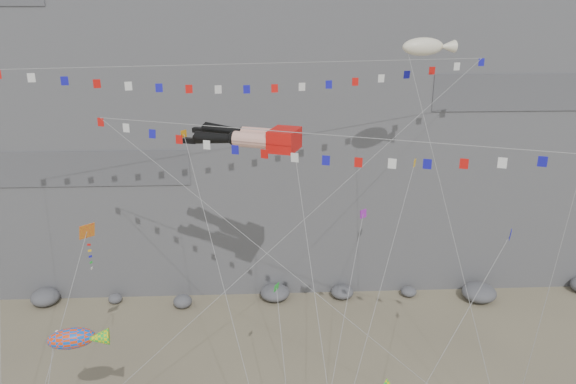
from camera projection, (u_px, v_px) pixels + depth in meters
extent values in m
cube|color=slate|center=(269.00, 1.00, 55.86)|extent=(80.00, 28.00, 50.00)
cube|color=red|center=(284.00, 140.00, 34.16)|extent=(2.29, 2.64, 1.30)
cylinder|color=#EEA994|center=(251.00, 140.00, 34.13)|extent=(2.41, 1.69, 0.96)
sphere|color=black|center=(235.00, 138.00, 34.46)|extent=(0.88, 0.88, 0.88)
cone|color=black|center=(215.00, 138.00, 34.87)|extent=(2.75, 1.69, 0.90)
cube|color=black|center=(190.00, 141.00, 35.48)|extent=(0.93, 0.66, 0.32)
cylinder|color=#EEA994|center=(259.00, 135.00, 35.30)|extent=(2.41, 1.69, 0.96)
sphere|color=black|center=(243.00, 134.00, 35.63)|extent=(0.88, 0.88, 0.88)
cone|color=black|center=(224.00, 131.00, 35.97)|extent=(2.77, 1.70, 0.96)
cube|color=black|center=(199.00, 130.00, 36.52)|extent=(0.93, 0.66, 0.32)
cylinder|color=gray|center=(314.00, 327.00, 30.10)|extent=(0.03, 0.03, 22.63)
cylinder|color=gray|center=(145.00, 257.00, 33.61)|extent=(0.03, 0.03, 29.05)
cylinder|color=gray|center=(411.00, 295.00, 32.32)|extent=(0.03, 0.03, 21.93)
cylinder|color=gray|center=(50.00, 367.00, 30.69)|extent=(0.03, 0.03, 15.46)
cylinder|color=gray|center=(463.00, 240.00, 34.64)|extent=(0.03, 0.03, 25.55)
cylinder|color=gray|center=(230.00, 313.00, 31.33)|extent=(0.03, 0.03, 23.01)
cylinder|color=gray|center=(338.00, 352.00, 32.17)|extent=(0.03, 0.03, 17.99)
cylinder|color=gray|center=(373.00, 316.00, 33.46)|extent=(0.03, 0.03, 22.20)
cylinder|color=gray|center=(436.00, 367.00, 30.41)|extent=(0.03, 0.03, 17.00)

